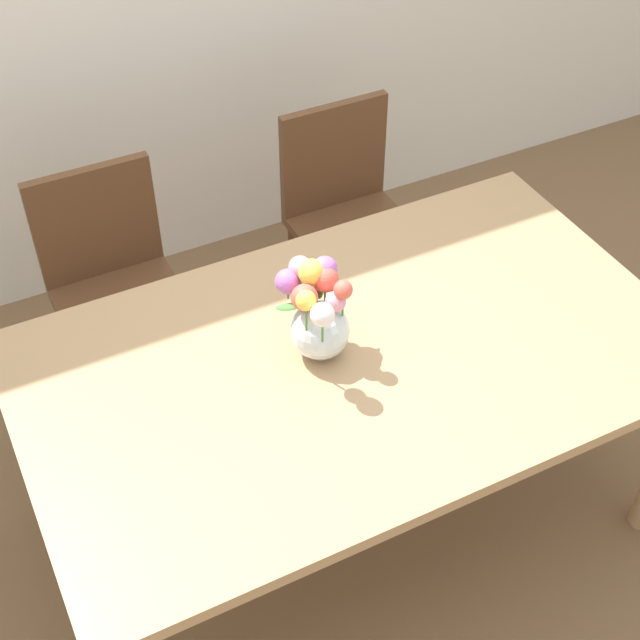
{
  "coord_description": "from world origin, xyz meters",
  "views": [
    {
      "loc": [
        -0.89,
        -1.55,
        2.54
      ],
      "look_at": [
        -0.08,
        0.05,
        0.87
      ],
      "focal_mm": 51.41,
      "sensor_mm": 36.0,
      "label": 1
    }
  ],
  "objects_px": {
    "chair_left": "(113,279)",
    "dining_table": "(353,373)",
    "flower_vase": "(318,312)",
    "chair_right": "(347,209)"
  },
  "relations": [
    {
      "from": "dining_table",
      "to": "chair_right",
      "type": "relative_size",
      "value": 2.05
    },
    {
      "from": "chair_left",
      "to": "flower_vase",
      "type": "bearing_deg",
      "value": 114.31
    },
    {
      "from": "dining_table",
      "to": "flower_vase",
      "type": "height_order",
      "value": "flower_vase"
    },
    {
      "from": "chair_left",
      "to": "chair_right",
      "type": "relative_size",
      "value": 1.0
    },
    {
      "from": "chair_right",
      "to": "chair_left",
      "type": "bearing_deg",
      "value": 0.0
    },
    {
      "from": "chair_left",
      "to": "dining_table",
      "type": "bearing_deg",
      "value": 117.05
    },
    {
      "from": "chair_left",
      "to": "chair_right",
      "type": "height_order",
      "value": "same"
    },
    {
      "from": "chair_left",
      "to": "flower_vase",
      "type": "distance_m",
      "value": 0.97
    },
    {
      "from": "chair_right",
      "to": "flower_vase",
      "type": "bearing_deg",
      "value": 57.03
    },
    {
      "from": "dining_table",
      "to": "chair_left",
      "type": "distance_m",
      "value": 1.0
    }
  ]
}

